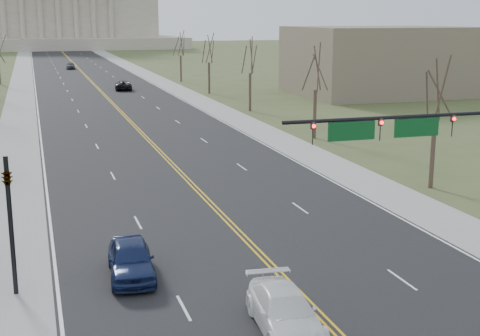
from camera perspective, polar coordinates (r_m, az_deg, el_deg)
road at (r=125.59m, az=-12.62°, el=7.26°), size 20.00×380.00×0.01m
cross_road at (r=25.78m, az=8.46°, el=-13.91°), size 120.00×14.00×0.01m
sidewalk_left at (r=125.18m, az=-18.14°, el=6.93°), size 4.00×380.00×0.03m
sidewalk_right at (r=127.13m, az=-7.18°, el=7.54°), size 4.00×380.00×0.03m
center_line at (r=125.58m, az=-12.62°, el=7.27°), size 0.42×380.00×0.01m
edge_line_left at (r=125.16m, az=-17.12°, el=6.99°), size 0.15×380.00×0.01m
edge_line_right at (r=126.76m, az=-8.17°, el=7.50°), size 0.15×380.00×0.01m
capitol at (r=264.76m, az=-15.46°, el=12.97°), size 90.00×60.00×50.00m
signal_mast at (r=33.75m, az=14.71°, el=2.55°), size 12.12×0.44×7.20m
signal_left at (r=29.23m, az=-19.06°, el=-3.43°), size 0.32×0.36×6.00m
tree_r_0 at (r=46.71m, az=16.43°, el=6.18°), size 3.74×3.74×8.50m
tree_r_1 at (r=64.24m, az=6.49°, el=8.30°), size 3.74×3.74×8.50m
tree_r_2 at (r=82.90m, az=0.87°, el=9.39°), size 3.74×3.74×8.50m
tree_r_3 at (r=102.07m, az=-2.68°, el=10.02°), size 3.74×3.74×8.50m
tree_r_4 at (r=121.50m, az=-5.11°, el=10.44°), size 3.74×3.74×8.50m
bldg_right_mass at (r=103.85m, az=11.86°, el=8.96°), size 25.00×20.00×10.00m
car_sb_inner_second at (r=25.55m, az=3.85°, el=-12.12°), size 2.57×5.44×1.53m
car_sb_outer_second at (r=30.77m, az=-9.30°, el=-7.69°), size 2.31×5.03×1.67m
car_far_nb at (r=108.95m, az=-9.94°, el=6.98°), size 2.97×5.64×1.51m
car_far_sb at (r=154.88m, az=-14.26°, el=8.47°), size 2.14×4.63×1.54m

